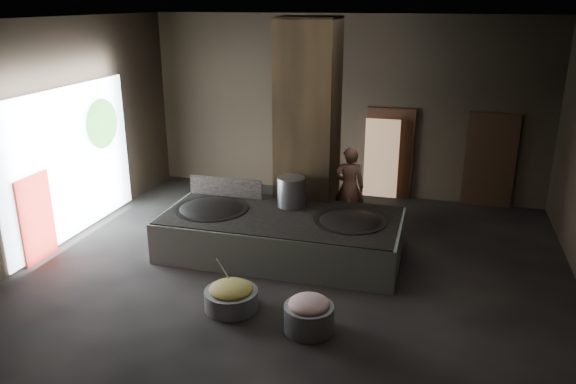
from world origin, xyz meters
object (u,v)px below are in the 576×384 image
(veg_basin, at_px, (231,299))
(cook, at_px, (349,187))
(hearth_platform, at_px, (281,235))
(stock_pot, at_px, (291,192))
(wok_left, at_px, (212,212))
(meat_basin, at_px, (309,318))
(wok_right, at_px, (350,225))

(veg_basin, bearing_deg, cook, 73.16)
(hearth_platform, bearing_deg, veg_basin, -95.63)
(hearth_platform, height_order, stock_pot, stock_pot)
(hearth_platform, bearing_deg, cook, 60.12)
(stock_pot, height_order, cook, cook)
(wok_left, distance_m, meat_basin, 3.64)
(wok_left, distance_m, cook, 3.10)
(wok_left, height_order, veg_basin, wok_left)
(veg_basin, bearing_deg, hearth_platform, 84.83)
(wok_left, distance_m, stock_pot, 1.66)
(cook, bearing_deg, wok_right, 90.58)
(stock_pot, bearing_deg, wok_left, -158.20)
(wok_left, distance_m, veg_basin, 2.58)
(wok_left, relative_size, stock_pot, 2.42)
(meat_basin, bearing_deg, stock_pot, 110.13)
(cook, xyz_separation_m, meat_basin, (0.15, -4.33, -0.69))
(hearth_platform, xyz_separation_m, meat_basin, (1.17, -2.51, -0.19))
(cook, distance_m, veg_basin, 4.29)
(wok_right, xyz_separation_m, veg_basin, (-1.55, -2.28, -0.59))
(hearth_platform, height_order, veg_basin, hearth_platform)
(wok_left, relative_size, meat_basin, 1.91)
(hearth_platform, xyz_separation_m, wok_left, (-1.45, -0.05, 0.35))
(wok_right, height_order, cook, cook)
(wok_right, relative_size, stock_pot, 2.25)
(cook, bearing_deg, hearth_platform, 50.60)
(wok_left, relative_size, cook, 0.81)
(cook, relative_size, veg_basin, 2.06)
(wok_left, xyz_separation_m, veg_basin, (1.25, -2.18, -0.59))
(veg_basin, distance_m, meat_basin, 1.41)
(wok_left, height_order, meat_basin, wok_left)
(stock_pot, distance_m, veg_basin, 2.95)
(wok_left, bearing_deg, wok_right, 2.05)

